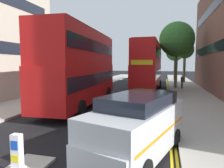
% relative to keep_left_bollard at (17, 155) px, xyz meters
% --- Properties ---
extents(sidewalk_right, '(4.00, 80.00, 0.14)m').
position_rel_keep_left_bollard_xyz_m(sidewalk_right, '(6.50, 13.59, -0.54)').
color(sidewalk_right, '#ADA89E').
rests_on(sidewalk_right, ground).
extents(sidewalk_left, '(4.00, 80.00, 0.14)m').
position_rel_keep_left_bollard_xyz_m(sidewalk_left, '(-6.50, 13.59, -0.54)').
color(sidewalk_left, '#ADA89E').
rests_on(sidewalk_left, ground).
extents(kerb_line_outer, '(0.10, 56.00, 0.01)m').
position_rel_keep_left_bollard_xyz_m(kerb_line_outer, '(4.40, 11.59, -0.60)').
color(kerb_line_outer, yellow).
rests_on(kerb_line_outer, ground).
extents(kerb_line_inner, '(0.10, 56.00, 0.01)m').
position_rel_keep_left_bollard_xyz_m(kerb_line_inner, '(4.24, 11.59, -0.60)').
color(kerb_line_inner, yellow).
rests_on(kerb_line_inner, ground).
extents(keep_left_bollard, '(0.36, 0.28, 1.11)m').
position_rel_keep_left_bollard_xyz_m(keep_left_bollard, '(0.00, 0.00, 0.00)').
color(keep_left_bollard, silver).
rests_on(keep_left_bollard, traffic_island).
extents(double_decker_bus_away, '(3.11, 10.89, 5.64)m').
position_rel_keep_left_bollard_xyz_m(double_decker_bus_away, '(-2.15, 9.60, 2.42)').
color(double_decker_bus_away, red).
rests_on(double_decker_bus_away, ground).
extents(double_decker_bus_oncoming, '(2.98, 10.86, 5.64)m').
position_rel_keep_left_bollard_xyz_m(double_decker_bus_oncoming, '(1.98, 19.49, 2.42)').
color(double_decker_bus_oncoming, red).
rests_on(double_decker_bus_oncoming, ground).
extents(taxi_minivan, '(3.25, 5.15, 2.12)m').
position_rel_keep_left_bollard_xyz_m(taxi_minivan, '(3.05, 2.07, 0.46)').
color(taxi_minivan, silver).
rests_on(taxi_minivan, ground).
extents(pedestrian_far, '(0.34, 0.22, 1.62)m').
position_rel_keep_left_bollard_xyz_m(pedestrian_far, '(6.00, 21.71, 0.38)').
color(pedestrian_far, '#2D2D38').
rests_on(pedestrian_far, sidewalk_right).
extents(street_tree_near, '(3.42, 3.42, 7.00)m').
position_rel_keep_left_bollard_xyz_m(street_tree_near, '(5.68, 35.97, 4.78)').
color(street_tree_near, '#6B6047').
rests_on(street_tree_near, sidewalk_right).
extents(street_tree_mid, '(4.33, 4.33, 8.24)m').
position_rel_keep_left_bollard_xyz_m(street_tree_mid, '(5.26, 22.45, 5.57)').
color(street_tree_mid, '#6B6047').
rests_on(street_tree_mid, sidewalk_right).
extents(street_tree_far, '(2.89, 2.89, 6.76)m').
position_rel_keep_left_bollard_xyz_m(street_tree_far, '(6.94, 30.55, 4.75)').
color(street_tree_far, '#6B6047').
rests_on(street_tree_far, sidewalk_right).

